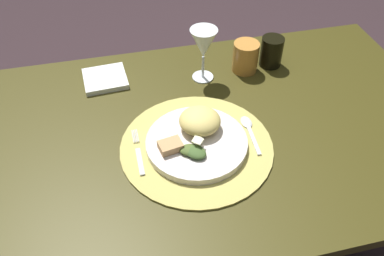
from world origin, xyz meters
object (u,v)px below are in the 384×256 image
fork (139,154)px  napkin (105,79)px  spoon (249,128)px  wine_glass (204,45)px  amber_tumbler (245,57)px  dining_table (195,170)px  dark_tumbler (271,52)px  dinner_plate (197,143)px

fork → napkin: size_ratio=1.22×
spoon → napkin: 0.46m
wine_glass → fork: bearing=-130.4°
wine_glass → amber_tumbler: bearing=4.1°
dining_table → dark_tumbler: (0.30, 0.24, 0.21)m
wine_glass → amber_tumbler: size_ratio=1.75×
wine_glass → dark_tumbler: (0.22, 0.02, -0.07)m
dining_table → fork: 0.24m
amber_tumbler → napkin: bearing=174.5°
fork → spoon: spoon is taller
fork → dining_table: bearing=19.4°
fork → napkin: napkin is taller
dinner_plate → spoon: 0.15m
napkin → dining_table: bearing=-51.4°
napkin → wine_glass: wine_glass is taller
spoon → dining_table: bearing=167.0°
spoon → napkin: (-0.35, 0.30, -0.00)m
amber_tumbler → dining_table: bearing=-132.7°
dark_tumbler → amber_tumbler: bearing=-174.2°
dining_table → wine_glass: size_ratio=8.55×
spoon → wine_glass: wine_glass is taller
dinner_plate → wine_glass: (0.09, 0.28, 0.10)m
amber_tumbler → dark_tumbler: (0.09, 0.01, 0.00)m
dining_table → fork: fork is taller
napkin → amber_tumbler: (0.42, -0.04, 0.04)m
dinner_plate → amber_tumbler: 0.36m
dinner_plate → dark_tumbler: dark_tumbler is taller
dinner_plate → fork: size_ratio=1.66×
spoon → amber_tumbler: amber_tumbler is taller
fork → napkin: bearing=99.9°
dining_table → napkin: bearing=128.6°
dining_table → dark_tumbler: 0.43m
dining_table → wine_glass: 0.36m
amber_tumbler → dark_tumbler: bearing=5.8°
spoon → wine_glass: size_ratio=0.87×
dinner_plate → napkin: size_ratio=2.03×
dining_table → dinner_plate: 0.19m
dining_table → dark_tumbler: dark_tumbler is taller
fork → napkin: 0.33m
dark_tumbler → spoon: bearing=-121.3°
spoon → dark_tumbler: dark_tumbler is taller
fork → wine_glass: (0.23, 0.27, 0.11)m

